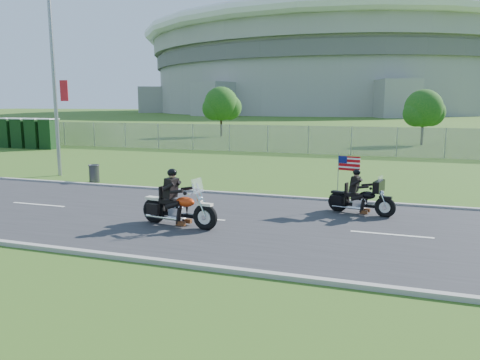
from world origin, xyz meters
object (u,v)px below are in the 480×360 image
(streetlight, at_px, (56,61))
(motorcycle_lead, at_px, (178,209))
(motorcycle_follow, at_px, (361,199))
(porta_toilet_c, at_px, (21,134))
(trash_can, at_px, (94,174))
(porta_toilet_a, at_px, (49,134))
(porta_toilet_d, at_px, (7,133))
(porta_toilet_b, at_px, (35,134))

(streetlight, relative_size, motorcycle_lead, 3.86)
(motorcycle_follow, bearing_deg, motorcycle_lead, -134.34)
(porta_toilet_c, xyz_separation_m, trash_can, (15.67, -12.15, -0.75))
(porta_toilet_a, height_order, porta_toilet_c, same)
(streetlight, distance_m, porta_toilet_a, 15.39)
(porta_toilet_d, relative_size, motorcycle_follow, 1.04)
(porta_toilet_c, bearing_deg, motorcycle_follow, -27.97)
(trash_can, bearing_deg, porta_toilet_a, 136.65)
(streetlight, bearing_deg, porta_toilet_d, 142.83)
(porta_toilet_b, height_order, motorcycle_lead, porta_toilet_b)
(motorcycle_lead, relative_size, trash_can, 3.26)
(porta_toilet_a, height_order, trash_can, porta_toilet_a)
(streetlight, relative_size, porta_toilet_c, 4.35)
(porta_toilet_c, bearing_deg, motorcycle_lead, -38.30)
(porta_toilet_c, height_order, motorcycle_follow, porta_toilet_c)
(streetlight, distance_m, trash_can, 6.13)
(streetlight, xyz_separation_m, porta_toilet_c, (-12.82, 10.78, -4.49))
(porta_toilet_a, height_order, porta_toilet_b, same)
(motorcycle_lead, bearing_deg, porta_toilet_d, 151.64)
(motorcycle_follow, bearing_deg, porta_toilet_c, 164.81)
(streetlight, distance_m, porta_toilet_c, 17.34)
(porta_toilet_b, distance_m, trash_can, 18.76)
(porta_toilet_b, xyz_separation_m, porta_toilet_d, (-2.80, 0.00, 0.00))
(porta_toilet_a, xyz_separation_m, motorcycle_lead, (19.99, -17.99, -0.60))
(porta_toilet_c, bearing_deg, porta_toilet_d, 180.00)
(trash_can, bearing_deg, porta_toilet_c, 142.21)
(porta_toilet_a, xyz_separation_m, trash_can, (12.87, -12.15, -0.75))
(streetlight, height_order, porta_toilet_a, streetlight)
(porta_toilet_b, bearing_deg, motorcycle_lead, -40.08)
(streetlight, relative_size, porta_toilet_b, 4.35)
(porta_toilet_b, bearing_deg, streetlight, -43.35)
(porta_toilet_a, bearing_deg, porta_toilet_c, 180.00)
(porta_toilet_a, bearing_deg, trash_can, -43.35)
(porta_toilet_d, bearing_deg, porta_toilet_c, 0.00)
(streetlight, xyz_separation_m, porta_toilet_d, (-14.22, 10.78, -4.49))
(motorcycle_lead, relative_size, motorcycle_follow, 1.17)
(streetlight, bearing_deg, motorcycle_lead, -35.90)
(porta_toilet_b, relative_size, trash_can, 2.90)
(streetlight, height_order, porta_toilet_d, streetlight)
(porta_toilet_a, relative_size, porta_toilet_b, 1.00)
(porta_toilet_c, bearing_deg, trash_can, -37.79)
(porta_toilet_a, bearing_deg, porta_toilet_d, 180.00)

